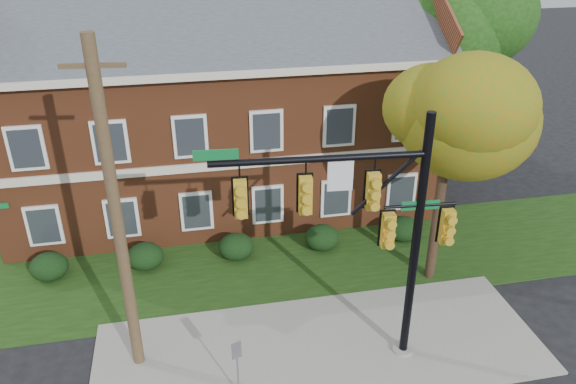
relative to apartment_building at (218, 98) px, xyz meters
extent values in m
plane|color=black|center=(2.00, -11.95, -4.99)|extent=(120.00, 120.00, 0.00)
cube|color=gray|center=(2.00, -10.95, -4.95)|extent=(14.00, 5.00, 0.08)
cube|color=#193811|center=(2.00, -5.95, -4.97)|extent=(30.00, 6.00, 0.04)
cube|color=brown|center=(0.00, 0.05, -1.49)|extent=(18.00, 8.00, 7.00)
cube|color=beige|center=(0.00, 0.05, 2.13)|extent=(18.80, 8.80, 0.24)
cube|color=beige|center=(0.00, -3.98, -1.49)|extent=(18.00, 0.12, 0.35)
ellipsoid|color=black|center=(-7.00, -5.25, -4.46)|extent=(1.40, 1.26, 1.05)
ellipsoid|color=black|center=(-3.50, -5.25, -4.46)|extent=(1.40, 1.26, 1.05)
ellipsoid|color=black|center=(0.00, -5.25, -4.46)|extent=(1.40, 1.26, 1.05)
ellipsoid|color=black|center=(3.50, -5.25, -4.46)|extent=(1.40, 1.26, 1.05)
ellipsoid|color=black|center=(7.00, -5.25, -4.46)|extent=(1.40, 1.26, 1.05)
cylinder|color=black|center=(7.00, -7.95, -2.11)|extent=(0.36, 0.36, 5.76)
ellipsoid|color=#A4650E|center=(7.00, -7.95, 1.49)|extent=(4.25, 4.25, 3.60)
ellipsoid|color=#A4650E|center=(7.62, -8.33, 2.09)|extent=(3.50, 3.50, 3.00)
cylinder|color=black|center=(11.00, 1.05, -1.47)|extent=(0.36, 0.36, 7.04)
ellipsoid|color=#18380F|center=(11.00, 1.05, 2.93)|extent=(5.95, 5.95, 5.04)
ellipsoid|color=#18380F|center=(11.88, 0.52, 3.53)|extent=(4.90, 4.90, 4.20)
cylinder|color=black|center=(1.00, 8.05, -1.15)|extent=(0.36, 0.36, 7.68)
cylinder|color=gray|center=(4.49, -11.60, -4.90)|extent=(0.63, 0.63, 0.18)
cylinder|color=black|center=(4.49, -11.60, -1.03)|extent=(0.27, 0.27, 7.92)
cylinder|color=black|center=(1.67, -11.39, 1.80)|extent=(5.65, 0.60, 0.18)
cylinder|color=black|center=(4.49, -11.60, 0.27)|extent=(2.04, 0.24, 0.09)
cube|color=gold|center=(-0.36, -11.24, 0.78)|extent=(0.52, 0.38, 1.31)
cube|color=gold|center=(1.34, -11.36, 0.78)|extent=(0.52, 0.38, 1.31)
cube|color=gold|center=(3.14, -11.50, 0.78)|extent=(0.52, 0.38, 1.31)
cube|color=silver|center=(2.24, -11.43, 1.29)|extent=(0.68, 0.10, 0.85)
cube|color=#0D6A2F|center=(-0.92, -11.19, 2.05)|extent=(1.13, 0.13, 0.27)
cube|color=gold|center=(3.65, -11.53, -0.46)|extent=(0.52, 0.38, 1.31)
cube|color=gold|center=(5.34, -11.66, -0.46)|extent=(0.52, 0.38, 1.31)
cube|color=#0D6A2F|center=(4.49, -11.60, 0.27)|extent=(1.07, 0.13, 0.26)
cylinder|color=#4E3A24|center=(-3.60, -10.40, -0.01)|extent=(0.37, 0.37, 9.96)
cube|color=#4E3A24|center=(-3.60, -10.40, 4.20)|extent=(1.55, 0.28, 0.11)
cylinder|color=slate|center=(-0.75, -12.30, -4.01)|extent=(0.07, 0.07, 1.95)
cube|color=slate|center=(-0.75, -12.30, -3.30)|extent=(0.28, 0.13, 0.55)
camera|label=1|loc=(-1.67, -24.04, 7.50)|focal=35.00mm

